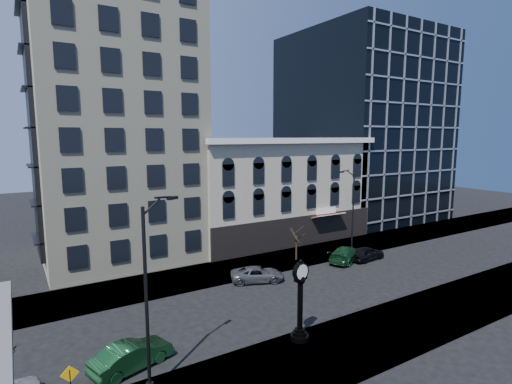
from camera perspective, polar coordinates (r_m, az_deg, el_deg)
ground at (r=31.62m, az=0.75°, el=-15.67°), size 160.00×160.00×0.00m
sidewalk_far at (r=38.12m, az=-5.84°, el=-11.40°), size 160.00×6.00×0.12m
sidewalk_near at (r=25.92m, az=11.00°, el=-21.34°), size 160.00×6.00×0.12m
cream_tower at (r=44.82m, az=-19.99°, el=16.03°), size 15.90×15.40×42.50m
victorian_row at (r=49.29m, az=2.63°, el=0.18°), size 22.60×11.19×12.50m
glass_office at (r=65.72m, az=14.85°, el=8.88°), size 20.00×20.15×28.00m
street_clock at (r=25.63m, az=6.32°, el=-15.61°), size 1.17×1.17×5.16m
street_lamp_near at (r=20.16m, az=-14.12°, el=-6.99°), size 2.39×1.28×9.86m
street_lamp_far at (r=44.09m, az=13.18°, el=0.42°), size 2.38×0.36×9.17m
bare_tree_far at (r=40.96m, az=5.82°, el=-5.57°), size 2.31×2.31×3.97m
warning_sign at (r=21.47m, az=-25.00°, el=-23.33°), size 0.79×0.08×2.43m
car_near_b at (r=24.62m, az=-17.29°, el=-21.40°), size 4.84×2.87×1.51m
car_far_a at (r=35.79m, az=0.22°, el=-11.67°), size 5.15×3.79×1.30m
car_far_b at (r=42.21m, az=12.77°, el=-8.62°), size 5.70×4.12×1.53m
car_far_c at (r=43.13m, az=15.53°, el=-8.43°), size 4.34×2.07×1.43m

